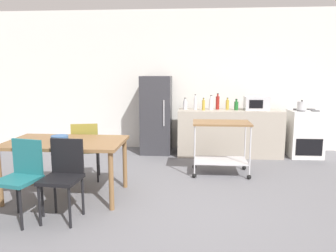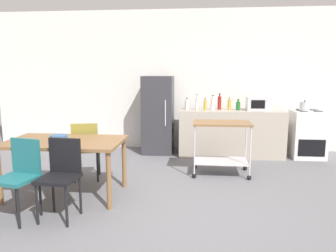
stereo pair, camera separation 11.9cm
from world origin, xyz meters
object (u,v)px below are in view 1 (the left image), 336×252
(bottle_olive_oil, at_px, (218,103))
(dining_table, at_px, (66,147))
(bottle_wine, at_px, (211,104))
(microwave, at_px, (257,103))
(bottle_vinegar, at_px, (185,105))
(kettle, at_px, (302,106))
(kitchen_cart, at_px, (221,139))
(bottle_soy_sauce, at_px, (236,105))
(chair_olive, at_px, (86,147))
(chair_black, at_px, (63,173))
(bottle_soda, at_px, (203,105))
(bottle_sparkling_water, at_px, (227,105))
(bottle_hot_sauce, at_px, (195,103))
(refrigerator, at_px, (156,115))
(fruit_bowl, at_px, (60,139))
(chair_teal, at_px, (21,174))
(stove_oven, at_px, (304,133))

(bottle_olive_oil, bearing_deg, dining_table, -130.86)
(bottle_wine, xyz_separation_m, microwave, (0.88, 0.02, 0.01))
(bottle_vinegar, xyz_separation_m, kettle, (2.20, -0.13, 0.01))
(kitchen_cart, bearing_deg, bottle_soy_sauce, 72.96)
(dining_table, xyz_separation_m, chair_olive, (0.05, 0.64, -0.15))
(chair_black, relative_size, kettle, 3.71)
(dining_table, height_order, bottle_soda, bottle_soda)
(bottle_wine, bearing_deg, bottle_sparkling_water, 6.08)
(kettle, bearing_deg, kitchen_cart, -143.91)
(dining_table, bearing_deg, kettle, 31.91)
(chair_olive, relative_size, bottle_hot_sauce, 2.98)
(bottle_olive_oil, bearing_deg, chair_olive, -138.80)
(bottle_soy_sauce, distance_m, microwave, 0.40)
(kitchen_cart, distance_m, microwave, 1.57)
(refrigerator, xyz_separation_m, kitchen_cart, (1.19, -1.34, -0.20))
(bottle_olive_oil, height_order, fruit_bowl, bottle_olive_oil)
(kitchen_cart, bearing_deg, bottle_vinegar, 115.31)
(dining_table, bearing_deg, chair_black, -71.29)
(bottle_wine, xyz_separation_m, bottle_olive_oil, (0.13, 0.05, 0.02))
(bottle_sparkling_water, distance_m, kettle, 1.38)
(chair_teal, height_order, bottle_sparkling_water, bottle_sparkling_water)
(chair_olive, height_order, refrigerator, refrigerator)
(chair_teal, distance_m, kitchen_cart, 2.97)
(stove_oven, xyz_separation_m, bottle_hot_sauce, (-2.12, -0.03, 0.57))
(chair_black, xyz_separation_m, chair_olive, (-0.17, 1.28, 0.00))
(stove_oven, bearing_deg, refrigerator, 178.40)
(chair_teal, distance_m, fruit_bowl, 0.72)
(chair_olive, xyz_separation_m, bottle_hot_sauce, (1.64, 1.72, 0.50))
(refrigerator, relative_size, bottle_wine, 5.46)
(kitchen_cart, xyz_separation_m, bottle_hot_sauce, (-0.41, 1.22, 0.45))
(chair_black, relative_size, microwave, 1.93)
(microwave, bearing_deg, bottle_wine, -178.75)
(kettle, bearing_deg, bottle_sparkling_water, 174.21)
(dining_table, height_order, chair_black, chair_black)
(chair_black, height_order, bottle_hot_sauce, bottle_hot_sauce)
(fruit_bowl, xyz_separation_m, kettle, (3.74, 2.36, 0.21))
(bottle_vinegar, relative_size, fruit_bowl, 1.05)
(bottle_wine, bearing_deg, kettle, -3.55)
(fruit_bowl, bearing_deg, chair_black, -65.26)
(chair_olive, bearing_deg, chair_black, 83.99)
(bottle_olive_oil, height_order, microwave, bottle_olive_oil)
(kitchen_cart, relative_size, microwave, 1.98)
(fruit_bowl, height_order, kettle, kettle)
(chair_olive, xyz_separation_m, bottle_wine, (1.94, 1.76, 0.50))
(bottle_soda, distance_m, bottle_sparkling_water, 0.49)
(refrigerator, height_order, bottle_wine, refrigerator)
(kitchen_cart, distance_m, bottle_soda, 1.25)
(stove_oven, xyz_separation_m, fruit_bowl, (-3.85, -2.46, 0.34))
(kitchen_cart, bearing_deg, chair_teal, -141.70)
(refrigerator, distance_m, bottle_soy_sauce, 1.59)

